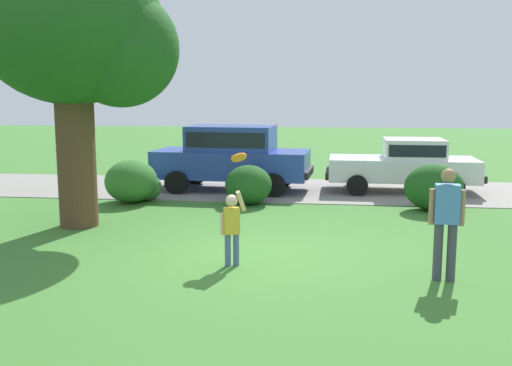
{
  "coord_description": "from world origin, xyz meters",
  "views": [
    {
      "loc": [
        1.22,
        -10.05,
        2.85
      ],
      "look_at": [
        -0.16,
        1.22,
        1.1
      ],
      "focal_mm": 40.72,
      "sensor_mm": 36.0,
      "label": 1
    }
  ],
  "objects_px": {
    "parked_sedan": "(405,163)",
    "frisbee": "(239,157)",
    "parked_suv": "(232,154)",
    "oak_tree_large": "(80,36)",
    "child_thrower": "(232,224)",
    "adult_onlooker": "(446,218)"
  },
  "relations": [
    {
      "from": "parked_sedan",
      "to": "frisbee",
      "type": "height_order",
      "value": "frisbee"
    },
    {
      "from": "frisbee",
      "to": "parked_sedan",
      "type": "bearing_deg",
      "value": 62.03
    },
    {
      "from": "parked_suv",
      "to": "oak_tree_large",
      "type": "bearing_deg",
      "value": -115.72
    },
    {
      "from": "oak_tree_large",
      "to": "child_thrower",
      "type": "distance_m",
      "value": 5.57
    },
    {
      "from": "parked_suv",
      "to": "adult_onlooker",
      "type": "bearing_deg",
      "value": -59.72
    },
    {
      "from": "oak_tree_large",
      "to": "frisbee",
      "type": "bearing_deg",
      "value": -27.36
    },
    {
      "from": "oak_tree_large",
      "to": "child_thrower",
      "type": "height_order",
      "value": "oak_tree_large"
    },
    {
      "from": "parked_suv",
      "to": "frisbee",
      "type": "bearing_deg",
      "value": -79.53
    },
    {
      "from": "parked_sedan",
      "to": "adult_onlooker",
      "type": "height_order",
      "value": "adult_onlooker"
    },
    {
      "from": "parked_sedan",
      "to": "child_thrower",
      "type": "distance_m",
      "value": 8.79
    },
    {
      "from": "parked_sedan",
      "to": "adult_onlooker",
      "type": "bearing_deg",
      "value": -93.18
    },
    {
      "from": "oak_tree_large",
      "to": "frisbee",
      "type": "height_order",
      "value": "oak_tree_large"
    },
    {
      "from": "oak_tree_large",
      "to": "adult_onlooker",
      "type": "distance_m",
      "value": 8.19
    },
    {
      "from": "parked_sedan",
      "to": "adult_onlooker",
      "type": "xyz_separation_m",
      "value": [
        -0.46,
        -8.27,
        0.13
      ]
    },
    {
      "from": "child_thrower",
      "to": "adult_onlooker",
      "type": "bearing_deg",
      "value": -6.08
    },
    {
      "from": "frisbee",
      "to": "adult_onlooker",
      "type": "relative_size",
      "value": 0.18
    },
    {
      "from": "parked_suv",
      "to": "child_thrower",
      "type": "relative_size",
      "value": 3.73
    },
    {
      "from": "parked_sedan",
      "to": "adult_onlooker",
      "type": "distance_m",
      "value": 8.28
    },
    {
      "from": "oak_tree_large",
      "to": "parked_suv",
      "type": "height_order",
      "value": "oak_tree_large"
    },
    {
      "from": "oak_tree_large",
      "to": "child_thrower",
      "type": "xyz_separation_m",
      "value": [
        3.62,
        -2.61,
        -3.33
      ]
    },
    {
      "from": "parked_suv",
      "to": "child_thrower",
      "type": "xyz_separation_m",
      "value": [
        1.25,
        -7.54,
        -0.36
      ]
    },
    {
      "from": "oak_tree_large",
      "to": "child_thrower",
      "type": "relative_size",
      "value": 4.59
    }
  ]
}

